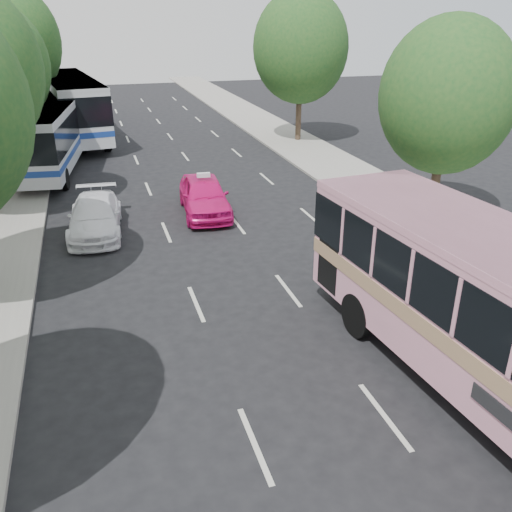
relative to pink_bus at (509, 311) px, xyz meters
name	(u,v)px	position (x,y,z in m)	size (l,w,h in m)	color
ground	(306,370)	(-3.48, 2.23, -2.29)	(120.00, 120.00, 0.00)	black
sidewalk_left	(11,177)	(-11.98, 22.23, -2.21)	(4.00, 90.00, 0.15)	#9E998E
sidewalk_right	(314,154)	(5.02, 22.23, -2.23)	(4.00, 90.00, 0.12)	#9E998E
tree_left_e	(10,38)	(-11.91, 32.17, 4.14)	(6.30, 6.30, 9.82)	#38281E
tree_left_f	(19,40)	(-12.11, 40.17, 3.72)	(5.88, 5.88, 9.16)	#38281E
tree_right_near	(451,91)	(5.29, 10.17, 2.92)	(5.10, 5.10, 7.95)	#38281E
tree_right_far	(302,44)	(5.59, 26.17, 3.84)	(6.00, 6.00, 9.35)	#38281E
pink_bus	(509,311)	(0.00, 0.00, 0.00)	(3.93, 11.73, 3.67)	pink
pink_taxi	(204,195)	(-3.46, 13.94, -1.48)	(1.90, 4.71, 1.61)	#E31376
white_pickup	(95,216)	(-7.98, 12.99, -1.60)	(1.93, 4.74, 1.38)	white
tour_coach_front	(51,131)	(-9.78, 23.46, -0.20)	(4.01, 11.83, 3.47)	silver
tour_coach_rear	(71,102)	(-8.74, 31.43, 0.14)	(4.69, 13.71, 4.02)	silver
taxi_roof_sign	(203,175)	(-3.46, 13.94, -0.59)	(0.55, 0.18, 0.18)	silver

